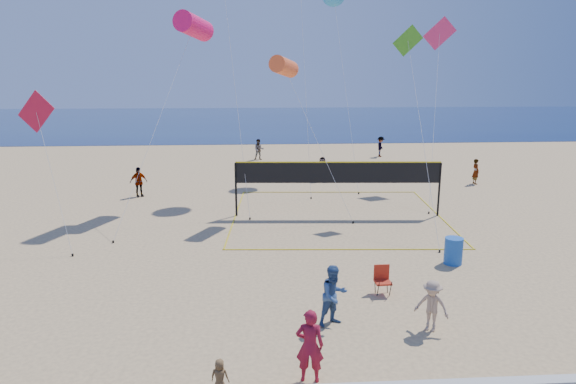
{
  "coord_description": "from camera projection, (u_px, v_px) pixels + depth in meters",
  "views": [
    {
      "loc": [
        -1.39,
        -12.23,
        6.93
      ],
      "look_at": [
        -0.47,
        2.0,
        3.55
      ],
      "focal_mm": 32.0,
      "sensor_mm": 36.0,
      "label": 1
    }
  ],
  "objects": [
    {
      "name": "far_person_3",
      "position": [
        259.0,
        150.0,
        40.78
      ],
      "size": [
        0.81,
        0.63,
        1.65
      ],
      "primitive_type": "imported",
      "rotation": [
        0.0,
        0.0,
        -0.01
      ],
      "color": "gray",
      "rests_on": "ground"
    },
    {
      "name": "kite_5",
      "position": [
        439.0,
        40.0,
        30.47
      ],
      "size": [
        3.59,
        7.56,
        10.09
      ],
      "rotation": [
        0.0,
        0.0,
        0.06
      ],
      "color": "#DE2E6A",
      "rests_on": "ground"
    },
    {
      "name": "far_person_2",
      "position": [
        476.0,
        171.0,
        32.04
      ],
      "size": [
        0.43,
        0.61,
        1.59
      ],
      "primitive_type": "imported",
      "rotation": [
        0.0,
        0.0,
        1.65
      ],
      "color": "gray",
      "rests_on": "ground"
    },
    {
      "name": "kite_4",
      "position": [
        410.0,
        53.0,
        24.04
      ],
      "size": [
        1.5,
        6.49,
        9.06
      ],
      "rotation": [
        0.0,
        0.0,
        0.21
      ],
      "color": "#409822",
      "rests_on": "ground"
    },
    {
      "name": "toddler",
      "position": [
        220.0,
        377.0,
        10.22
      ],
      "size": [
        0.41,
        0.31,
        0.76
      ],
      "primitive_type": "imported",
      "rotation": [
        0.0,
        0.0,
        2.95
      ],
      "color": "brown",
      "rests_on": "seawall"
    },
    {
      "name": "kite_0",
      "position": [
        194.0,
        26.0,
        25.93
      ],
      "size": [
        3.9,
        8.31,
        9.83
      ],
      "rotation": [
        0.0,
        0.0,
        -0.36
      ],
      "color": "#F91360",
      "rests_on": "ground"
    },
    {
      "name": "far_person_4",
      "position": [
        381.0,
        147.0,
        42.25
      ],
      "size": [
        1.01,
        1.24,
        1.67
      ],
      "primitive_type": "imported",
      "rotation": [
        0.0,
        0.0,
        1.15
      ],
      "color": "gray",
      "rests_on": "ground"
    },
    {
      "name": "bystander_a",
      "position": [
        334.0,
        295.0,
        14.19
      ],
      "size": [
        1.05,
        0.97,
        1.74
      ],
      "primitive_type": "imported",
      "rotation": [
        0.0,
        0.0,
        0.46
      ],
      "color": "#345282",
      "rests_on": "ground"
    },
    {
      "name": "ground",
      "position": [
        311.0,
        340.0,
        13.56
      ],
      "size": [
        120.0,
        120.0,
        0.0
      ],
      "primitive_type": "plane",
      "color": "tan",
      "rests_on": "ground"
    },
    {
      "name": "bystander_b",
      "position": [
        432.0,
        306.0,
        13.9
      ],
      "size": [
        1.08,
        0.97,
        1.45
      ],
      "primitive_type": "imported",
      "rotation": [
        0.0,
        0.0,
        -0.59
      ],
      "color": "tan",
      "rests_on": "ground"
    },
    {
      "name": "far_person_1",
      "position": [
        322.0,
        169.0,
        33.0
      ],
      "size": [
        1.5,
        0.93,
        1.54
      ],
      "primitive_type": "imported",
      "rotation": [
        0.0,
        0.0,
        -0.36
      ],
      "color": "gray",
      "rests_on": "ground"
    },
    {
      "name": "ocean",
      "position": [
        264.0,
        120.0,
        73.76
      ],
      "size": [
        140.0,
        50.0,
        0.03
      ],
      "primitive_type": "cube",
      "color": "#101F4D",
      "rests_on": "ground"
    },
    {
      "name": "camp_chair",
      "position": [
        382.0,
        278.0,
        16.28
      ],
      "size": [
        0.51,
        0.63,
        1.03
      ],
      "rotation": [
        0.0,
        0.0,
        0.03
      ],
      "color": "#B12614",
      "rests_on": "ground"
    },
    {
      "name": "trash_barrel",
      "position": [
        453.0,
        251.0,
        18.8
      ],
      "size": [
        0.71,
        0.71,
        0.99
      ],
      "primitive_type": "cylinder",
      "rotation": [
        0.0,
        0.0,
        -0.07
      ],
      "color": "#1B55B4",
      "rests_on": "ground"
    },
    {
      "name": "far_person_0",
      "position": [
        139.0,
        182.0,
        28.79
      ],
      "size": [
        1.06,
        0.87,
        1.69
      ],
      "primitive_type": "imported",
      "rotation": [
        0.0,
        0.0,
        0.55
      ],
      "color": "gray",
      "rests_on": "ground"
    },
    {
      "name": "volleyball_net",
      "position": [
        338.0,
        178.0,
        24.74
      ],
      "size": [
        10.66,
        10.52,
        2.7
      ],
      "rotation": [
        0.0,
        0.0,
        -0.06
      ],
      "color": "black",
      "rests_on": "ground"
    },
    {
      "name": "kite_2",
      "position": [
        284.0,
        67.0,
        24.07
      ],
      "size": [
        3.91,
        3.16,
        7.65
      ],
      "rotation": [
        0.0,
        0.0,
        -0.43
      ],
      "color": "#FF5C28",
      "rests_on": "ground"
    },
    {
      "name": "kite_3",
      "position": [
        38.0,
        117.0,
        20.11
      ],
      "size": [
        2.38,
        2.16,
        6.22
      ],
      "rotation": [
        0.0,
        0.0,
        -0.13
      ],
      "color": "#BB1233",
      "rests_on": "ground"
    },
    {
      "name": "woman",
      "position": [
        310.0,
        346.0,
        11.59
      ],
      "size": [
        0.7,
        0.51,
        1.76
      ],
      "primitive_type": "imported",
      "rotation": [
        0.0,
        0.0,
        2.99
      ],
      "color": "maroon",
      "rests_on": "ground"
    }
  ]
}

